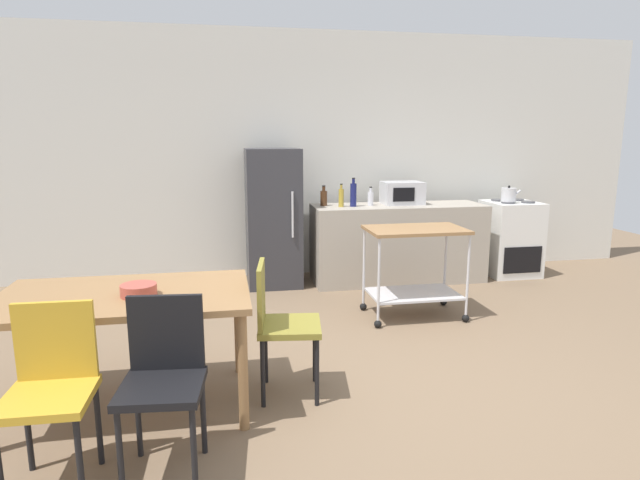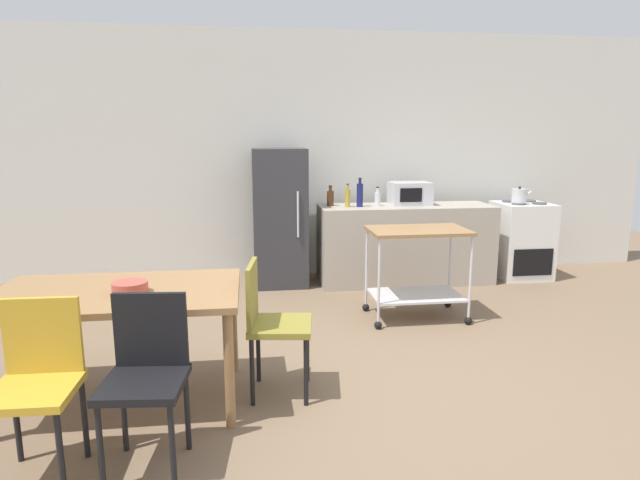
{
  "view_description": "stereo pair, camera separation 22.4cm",
  "coord_description": "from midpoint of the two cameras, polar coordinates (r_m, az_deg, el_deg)",
  "views": [
    {
      "loc": [
        -1.11,
        -3.23,
        1.69
      ],
      "look_at": [
        -0.29,
        1.2,
        0.8
      ],
      "focal_mm": 29.79,
      "sensor_mm": 36.0,
      "label": 1
    },
    {
      "loc": [
        -0.89,
        -3.27,
        1.69
      ],
      "look_at": [
        -0.29,
        1.2,
        0.8
      ],
      "focal_mm": 29.79,
      "sensor_mm": 36.0,
      "label": 2
    }
  ],
  "objects": [
    {
      "name": "microwave",
      "position": [
        6.27,
        7.81,
        5.03
      ],
      "size": [
        0.46,
        0.35,
        0.26
      ],
      "color": "silver",
      "rests_on": "kitchen_counter"
    },
    {
      "name": "stove_oven",
      "position": [
        6.87,
        18.89,
        0.18
      ],
      "size": [
        0.6,
        0.61,
        0.92
      ],
      "color": "white",
      "rests_on": "ground_plane"
    },
    {
      "name": "dining_table",
      "position": [
        3.51,
        -21.97,
        -6.56
      ],
      "size": [
        1.5,
        0.9,
        0.75
      ],
      "color": "olive",
      "rests_on": "ground_plane"
    },
    {
      "name": "bottle_sesame_oil",
      "position": [
        6.11,
        4.41,
        4.52
      ],
      "size": [
        0.07,
        0.07,
        0.22
      ],
      "color": "silver",
      "rests_on": "kitchen_counter"
    },
    {
      "name": "ground_plane",
      "position": [
        3.8,
        6.16,
        -15.32
      ],
      "size": [
        12.0,
        12.0,
        0.0
      ],
      "primitive_type": "plane",
      "color": "brown"
    },
    {
      "name": "bottle_wine",
      "position": [
        5.97,
        1.22,
        4.61
      ],
      "size": [
        0.06,
        0.06,
        0.26
      ],
      "color": "gold",
      "rests_on": "kitchen_counter"
    },
    {
      "name": "fruit_bowl",
      "position": [
        3.39,
        -20.72,
        -5.06
      ],
      "size": [
        0.21,
        0.21,
        0.07
      ],
      "primitive_type": "cylinder",
      "color": "#B24C3F",
      "rests_on": "dining_table"
    },
    {
      "name": "chair_mustard",
      "position": [
        3.0,
        -28.91,
        -13.32
      ],
      "size": [
        0.41,
        0.41,
        0.89
      ],
      "rotation": [
        0.0,
        0.0,
        -0.03
      ],
      "color": "gold",
      "rests_on": "ground_plane"
    },
    {
      "name": "chair_olive",
      "position": [
        3.49,
        -6.22,
        -8.5
      ],
      "size": [
        0.45,
        0.45,
        0.89
      ],
      "rotation": [
        0.0,
        0.0,
        1.44
      ],
      "color": "olive",
      "rests_on": "ground_plane"
    },
    {
      "name": "kitchen_cart",
      "position": [
        5.01,
        8.88,
        -1.86
      ],
      "size": [
        0.91,
        0.57,
        0.85
      ],
      "color": "olive",
      "rests_on": "ground_plane"
    },
    {
      "name": "back_wall",
      "position": [
        6.53,
        -1.71,
        9.06
      ],
      "size": [
        8.4,
        0.12,
        2.9
      ],
      "primitive_type": "cube",
      "color": "silver",
      "rests_on": "ground_plane"
    },
    {
      "name": "chair_black",
      "position": [
        2.89,
        -18.65,
        -13.41
      ],
      "size": [
        0.44,
        0.44,
        0.89
      ],
      "rotation": [
        0.0,
        0.0,
        -0.1
      ],
      "color": "black",
      "rests_on": "ground_plane"
    },
    {
      "name": "kitchen_counter",
      "position": [
        6.28,
        7.35,
        -0.32
      ],
      "size": [
        2.0,
        0.64,
        0.9
      ],
      "primitive_type": "cube",
      "color": "#A89E8E",
      "rests_on": "ground_plane"
    },
    {
      "name": "kettle",
      "position": [
        6.65,
        18.7,
        4.63
      ],
      "size": [
        0.24,
        0.17,
        0.19
      ],
      "color": "silver",
      "rests_on": "stove_oven"
    },
    {
      "name": "refrigerator",
      "position": [
        6.04,
        -6.1,
        2.39
      ],
      "size": [
        0.6,
        0.63,
        1.55
      ],
      "color": "#333338",
      "rests_on": "ground_plane"
    },
    {
      "name": "bottle_sparkling_water",
      "position": [
        6.0,
        2.54,
        4.93
      ],
      "size": [
        0.07,
        0.07,
        0.32
      ],
      "color": "navy",
      "rests_on": "kitchen_counter"
    },
    {
      "name": "bottle_vinegar",
      "position": [
        6.07,
        -0.66,
        4.57
      ],
      "size": [
        0.08,
        0.08,
        0.23
      ],
      "color": "#4C2D19",
      "rests_on": "kitchen_counter"
    }
  ]
}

